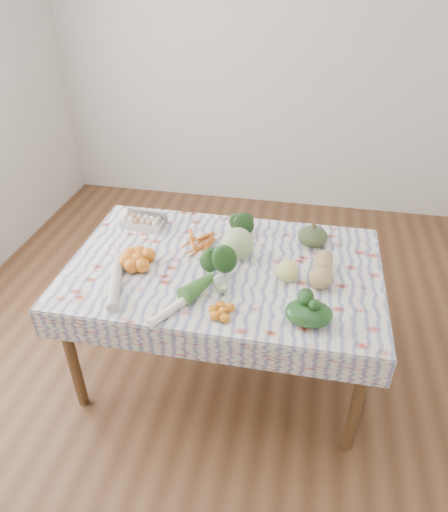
{
  "coord_description": "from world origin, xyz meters",
  "views": [
    {
      "loc": [
        0.38,
        -1.95,
        2.18
      ],
      "look_at": [
        0.0,
        0.0,
        0.82
      ],
      "focal_mm": 32.0,
      "sensor_mm": 36.0,
      "label": 1
    }
  ],
  "objects_px": {
    "kabocha_squash": "(313,236)",
    "grapefruit": "(287,271)",
    "egg_carton": "(142,223)",
    "butternut_squash": "(322,269)",
    "cabbage": "(238,244)",
    "dining_table": "(224,277)"
  },
  "relations": [
    {
      "from": "kabocha_squash",
      "to": "grapefruit",
      "type": "height_order",
      "value": "grapefruit"
    },
    {
      "from": "egg_carton",
      "to": "kabocha_squash",
      "type": "relative_size",
      "value": 1.55
    },
    {
      "from": "butternut_squash",
      "to": "grapefruit",
      "type": "height_order",
      "value": "butternut_squash"
    },
    {
      "from": "kabocha_squash",
      "to": "cabbage",
      "type": "bearing_deg",
      "value": -152.35
    },
    {
      "from": "dining_table",
      "to": "cabbage",
      "type": "height_order",
      "value": "cabbage"
    },
    {
      "from": "dining_table",
      "to": "butternut_squash",
      "type": "xyz_separation_m",
      "value": [
        0.51,
        -0.02,
        0.14
      ]
    },
    {
      "from": "kabocha_squash",
      "to": "grapefruit",
      "type": "relative_size",
      "value": 1.48
    },
    {
      "from": "kabocha_squash",
      "to": "dining_table",
      "type": "bearing_deg",
      "value": -146.96
    },
    {
      "from": "grapefruit",
      "to": "dining_table",
      "type": "bearing_deg",
      "value": 168.82
    },
    {
      "from": "egg_carton",
      "to": "grapefruit",
      "type": "relative_size",
      "value": 2.29
    },
    {
      "from": "grapefruit",
      "to": "kabocha_squash",
      "type": "bearing_deg",
      "value": 72.33
    },
    {
      "from": "egg_carton",
      "to": "dining_table",
      "type": "bearing_deg",
      "value": -20.55
    },
    {
      "from": "dining_table",
      "to": "egg_carton",
      "type": "height_order",
      "value": "egg_carton"
    },
    {
      "from": "kabocha_squash",
      "to": "cabbage",
      "type": "distance_m",
      "value": 0.45
    },
    {
      "from": "dining_table",
      "to": "grapefruit",
      "type": "bearing_deg",
      "value": -11.18
    },
    {
      "from": "dining_table",
      "to": "kabocha_squash",
      "type": "height_order",
      "value": "kabocha_squash"
    },
    {
      "from": "cabbage",
      "to": "grapefruit",
      "type": "bearing_deg",
      "value": -28.77
    },
    {
      "from": "dining_table",
      "to": "kabocha_squash",
      "type": "distance_m",
      "value": 0.56
    },
    {
      "from": "egg_carton",
      "to": "cabbage",
      "type": "distance_m",
      "value": 0.65
    },
    {
      "from": "kabocha_squash",
      "to": "butternut_squash",
      "type": "relative_size",
      "value": 0.65
    },
    {
      "from": "egg_carton",
      "to": "kabocha_squash",
      "type": "xyz_separation_m",
      "value": [
        1.01,
        0.01,
        0.02
      ]
    },
    {
      "from": "dining_table",
      "to": "cabbage",
      "type": "distance_m",
      "value": 0.2
    }
  ]
}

